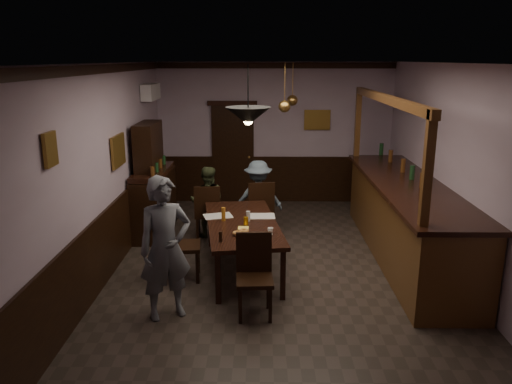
{
  "coord_description": "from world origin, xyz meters",
  "views": [
    {
      "loc": [
        -0.26,
        -6.67,
        3.06
      ],
      "look_at": [
        -0.35,
        0.45,
        1.15
      ],
      "focal_mm": 35.0,
      "sensor_mm": 36.0,
      "label": 1
    }
  ],
  "objects_px": {
    "chair_near": "(254,271)",
    "chair_side": "(178,241)",
    "person_standing": "(165,248)",
    "pendant_iron": "(248,116)",
    "chair_far_right": "(260,208)",
    "coffee_cup": "(270,230)",
    "pendant_brass_far": "(292,100)",
    "dining_table": "(242,226)",
    "pendant_brass_mid": "(284,106)",
    "soda_can": "(246,221)",
    "person_seated_right": "(258,198)",
    "chair_far_left": "(208,211)",
    "person_seated_left": "(207,202)",
    "bar_counter": "(406,218)",
    "sideboard": "(153,190)"
  },
  "relations": [
    {
      "from": "chair_near",
      "to": "chair_side",
      "type": "distance_m",
      "value": 1.47
    },
    {
      "from": "person_standing",
      "to": "pendant_iron",
      "type": "height_order",
      "value": "pendant_iron"
    },
    {
      "from": "chair_far_right",
      "to": "coffee_cup",
      "type": "height_order",
      "value": "chair_far_right"
    },
    {
      "from": "coffee_cup",
      "to": "pendant_brass_far",
      "type": "height_order",
      "value": "pendant_brass_far"
    },
    {
      "from": "dining_table",
      "to": "chair_far_right",
      "type": "distance_m",
      "value": 1.35
    },
    {
      "from": "dining_table",
      "to": "pendant_brass_mid",
      "type": "bearing_deg",
      "value": 64.37
    },
    {
      "from": "pendant_iron",
      "to": "dining_table",
      "type": "bearing_deg",
      "value": 98.41
    },
    {
      "from": "person_standing",
      "to": "soda_can",
      "type": "distance_m",
      "value": 1.55
    },
    {
      "from": "chair_side",
      "to": "coffee_cup",
      "type": "distance_m",
      "value": 1.33
    },
    {
      "from": "chair_side",
      "to": "chair_near",
      "type": "bearing_deg",
      "value": -137.19
    },
    {
      "from": "person_standing",
      "to": "pendant_brass_far",
      "type": "relative_size",
      "value": 2.17
    },
    {
      "from": "person_seated_right",
      "to": "chair_near",
      "type": "bearing_deg",
      "value": 82.12
    },
    {
      "from": "chair_far_left",
      "to": "pendant_iron",
      "type": "xyz_separation_m",
      "value": [
        0.75,
        -1.98,
        1.83
      ]
    },
    {
      "from": "chair_near",
      "to": "pendant_brass_far",
      "type": "bearing_deg",
      "value": 76.92
    },
    {
      "from": "pendant_iron",
      "to": "pendant_brass_far",
      "type": "relative_size",
      "value": 0.9
    },
    {
      "from": "coffee_cup",
      "to": "pendant_brass_far",
      "type": "distance_m",
      "value": 3.45
    },
    {
      "from": "person_seated_left",
      "to": "person_seated_right",
      "type": "bearing_deg",
      "value": -174.49
    },
    {
      "from": "bar_counter",
      "to": "pendant_brass_far",
      "type": "distance_m",
      "value": 3.11
    },
    {
      "from": "chair_far_right",
      "to": "sideboard",
      "type": "xyz_separation_m",
      "value": [
        -1.92,
        0.33,
        0.23
      ]
    },
    {
      "from": "chair_side",
      "to": "chair_far_right",
      "type": "bearing_deg",
      "value": -40.83
    },
    {
      "from": "chair_far_left",
      "to": "chair_far_right",
      "type": "distance_m",
      "value": 0.91
    },
    {
      "from": "bar_counter",
      "to": "pendant_brass_far",
      "type": "height_order",
      "value": "pendant_brass_far"
    },
    {
      "from": "dining_table",
      "to": "sideboard",
      "type": "height_order",
      "value": "sideboard"
    },
    {
      "from": "chair_far_left",
      "to": "chair_side",
      "type": "bearing_deg",
      "value": 76.52
    },
    {
      "from": "dining_table",
      "to": "soda_can",
      "type": "bearing_deg",
      "value": -66.87
    },
    {
      "from": "person_standing",
      "to": "person_seated_right",
      "type": "bearing_deg",
      "value": 42.43
    },
    {
      "from": "person_standing",
      "to": "pendant_brass_mid",
      "type": "height_order",
      "value": "pendant_brass_mid"
    },
    {
      "from": "chair_side",
      "to": "coffee_cup",
      "type": "height_order",
      "value": "chair_side"
    },
    {
      "from": "soda_can",
      "to": "pendant_iron",
      "type": "height_order",
      "value": "pendant_iron"
    },
    {
      "from": "soda_can",
      "to": "bar_counter",
      "type": "bearing_deg",
      "value": 15.65
    },
    {
      "from": "dining_table",
      "to": "chair_side",
      "type": "distance_m",
      "value": 0.96
    },
    {
      "from": "chair_far_left",
      "to": "person_seated_left",
      "type": "relative_size",
      "value": 0.8
    },
    {
      "from": "dining_table",
      "to": "person_seated_left",
      "type": "xyz_separation_m",
      "value": [
        -0.67,
        1.47,
        -0.05
      ]
    },
    {
      "from": "chair_side",
      "to": "person_seated_right",
      "type": "bearing_deg",
      "value": -35.75
    },
    {
      "from": "coffee_cup",
      "to": "bar_counter",
      "type": "relative_size",
      "value": 0.02
    },
    {
      "from": "chair_far_left",
      "to": "pendant_brass_far",
      "type": "xyz_separation_m",
      "value": [
        1.49,
        1.39,
        1.75
      ]
    },
    {
      "from": "person_seated_left",
      "to": "coffee_cup",
      "type": "xyz_separation_m",
      "value": [
        1.08,
        -1.97,
        0.17
      ]
    },
    {
      "from": "chair_far_right",
      "to": "pendant_iron",
      "type": "xyz_separation_m",
      "value": [
        -0.14,
        -2.11,
        1.81
      ]
    },
    {
      "from": "pendant_brass_mid",
      "to": "coffee_cup",
      "type": "bearing_deg",
      "value": -97.52
    },
    {
      "from": "chair_near",
      "to": "coffee_cup",
      "type": "xyz_separation_m",
      "value": [
        0.21,
        0.8,
        0.24
      ]
    },
    {
      "from": "pendant_brass_mid",
      "to": "pendant_brass_far",
      "type": "relative_size",
      "value": 1.0
    },
    {
      "from": "sideboard",
      "to": "bar_counter",
      "type": "bearing_deg",
      "value": -14.54
    },
    {
      "from": "pendant_brass_far",
      "to": "chair_side",
      "type": "bearing_deg",
      "value": -121.07
    },
    {
      "from": "dining_table",
      "to": "person_seated_right",
      "type": "relative_size",
      "value": 1.73
    },
    {
      "from": "dining_table",
      "to": "chair_side",
      "type": "xyz_separation_m",
      "value": [
        -0.9,
        -0.33,
        -0.11
      ]
    },
    {
      "from": "dining_table",
      "to": "coffee_cup",
      "type": "bearing_deg",
      "value": -51.23
    },
    {
      "from": "chair_far_left",
      "to": "pendant_iron",
      "type": "distance_m",
      "value": 2.8
    },
    {
      "from": "pendant_iron",
      "to": "chair_near",
      "type": "bearing_deg",
      "value": -80.8
    },
    {
      "from": "sideboard",
      "to": "pendant_brass_mid",
      "type": "distance_m",
      "value": 2.77
    },
    {
      "from": "person_standing",
      "to": "pendant_brass_mid",
      "type": "bearing_deg",
      "value": 33.46
    }
  ]
}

